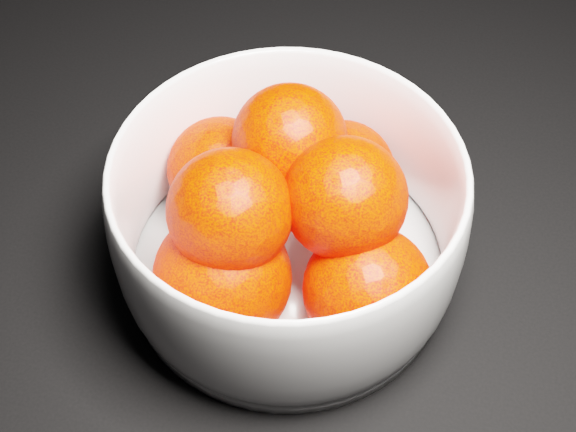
# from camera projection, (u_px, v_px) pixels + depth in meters

# --- Properties ---
(ground) EXTENTS (3.00, 3.00, 0.00)m
(ground) POSITION_uv_depth(u_px,v_px,m) (352.00, 168.00, 0.60)
(ground) COLOR black
(ground) RESTS_ON ground
(bowl) EXTENTS (0.22, 0.22, 0.11)m
(bowl) POSITION_uv_depth(u_px,v_px,m) (288.00, 221.00, 0.50)
(bowl) COLOR white
(bowl) RESTS_ON ground
(orange_pile) EXTENTS (0.18, 0.17, 0.12)m
(orange_pile) POSITION_uv_depth(u_px,v_px,m) (285.00, 215.00, 0.48)
(orange_pile) COLOR #F41900
(orange_pile) RESTS_ON bowl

